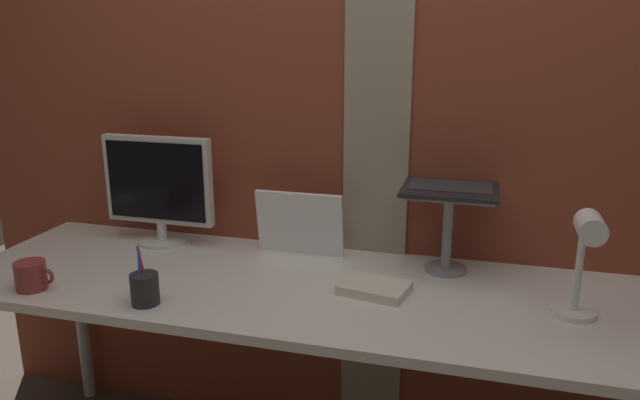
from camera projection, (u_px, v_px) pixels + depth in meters
name	position (u px, v px, depth m)	size (l,w,h in m)	color
brick_wall_back	(367.00, 107.00, 2.11)	(3.17, 0.16, 2.56)	brown
desk	(312.00, 304.00, 1.90)	(2.32, 0.71, 0.77)	silver
monitor	(158.00, 185.00, 2.20)	(0.42, 0.18, 0.40)	silver
laptop_stand	(448.00, 218.00, 1.95)	(0.28, 0.22, 0.27)	gray
laptop	(452.00, 169.00, 1.97)	(0.30, 0.28, 0.23)	black
whiteboard_panel	(300.00, 224.00, 2.11)	(0.31, 0.02, 0.23)	white
desk_lamp	(584.00, 255.00, 1.58)	(0.12, 0.20, 0.32)	white
pen_cup	(145.00, 289.00, 1.74)	(0.08, 0.08, 0.17)	#262628
coffee_mug	(31.00, 276.00, 1.84)	(0.13, 0.09, 0.09)	maroon
paper_clutter_stack	(374.00, 288.00, 1.83)	(0.20, 0.14, 0.03)	silver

